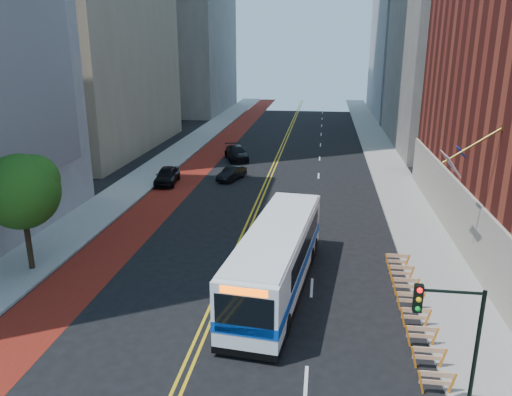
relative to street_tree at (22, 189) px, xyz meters
The scene contains 14 objects.
ground 13.68m from the street_tree, 28.25° to the right, with size 160.00×160.00×0.00m, color black.
sidewalk_left 24.45m from the street_tree, 91.81° to the left, with size 4.00×140.00×0.15m, color gray.
sidewalk_right 33.73m from the street_tree, 45.87° to the left, with size 4.00×140.00×0.15m, color gray.
bus_lane_paint 24.66m from the street_tree, 82.53° to the left, with size 3.60×140.00×0.01m, color #64130E.
center_line_inner 26.84m from the street_tree, 65.21° to the left, with size 0.14×140.00×0.01m, color gold.
center_line_outer 26.99m from the street_tree, 64.51° to the left, with size 0.14×140.00×0.01m, color gold.
lane_dashes 36.09m from the street_tree, 63.34° to the left, with size 0.14×98.20×0.01m.
construction_barriers 21.43m from the street_tree, ahead, with size 1.42×10.91×1.00m.
street_tree is the anchor object (origin of this frame).
traffic_signal 22.79m from the street_tree, 24.82° to the right, with size 2.21×0.34×5.07m.
transit_bus 14.53m from the street_tree, ahead, with size 4.26×13.24×3.58m.
car_a 19.66m from the street_tree, 83.93° to the left, with size 1.87×4.65×1.58m, color black.
car_b 23.07m from the street_tree, 69.98° to the left, with size 1.35×3.86×1.27m, color black.
car_c 30.95m from the street_tree, 77.35° to the left, with size 2.15×5.29×1.54m, color black.
Camera 1 is at (5.07, -18.36, 12.54)m, focal length 35.00 mm.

